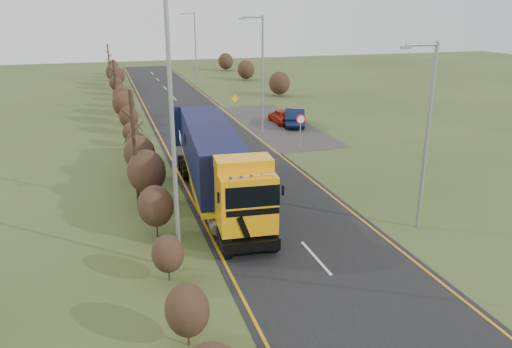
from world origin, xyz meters
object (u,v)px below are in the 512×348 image
Objects in this scene: lorry at (215,161)px; car_red_hatchback at (282,116)px; streetlight_near at (426,131)px; car_blue_sedan at (295,117)px; speed_sign at (301,125)px.

lorry is 3.77× the size of car_red_hatchback.
lorry is 10.50m from streetlight_near.
speed_sign reaches higher than car_blue_sedan.
car_red_hatchback is 23.21m from streetlight_near.
speed_sign reaches higher than car_red_hatchback.
car_blue_sedan is at bearing 120.55° from car_red_hatchback.
streetlight_near is 3.25× the size of speed_sign.
speed_sign is at bearing 90.40° from streetlight_near.
lorry reaches higher than speed_sign.
car_blue_sedan is at bearing 60.74° from lorry.
lorry is 5.50× the size of speed_sign.
streetlight_near is at bearing -89.60° from speed_sign.
lorry is 18.78m from car_blue_sedan.
streetlight_near is (-1.59, -22.80, 4.01)m from car_red_hatchback.
streetlight_near reaches higher than car_blue_sedan.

